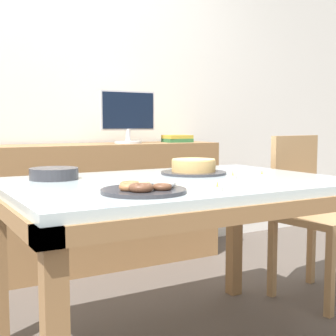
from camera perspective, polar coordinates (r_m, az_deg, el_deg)
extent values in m
cube|color=white|center=(3.55, -13.24, 9.94)|extent=(8.00, 0.10, 2.60)
cube|color=silver|center=(2.01, 0.98, -1.97)|extent=(1.43, 0.98, 0.04)
cube|color=olive|center=(1.64, 9.36, -5.40)|extent=(1.46, 0.08, 0.06)
cube|color=olive|center=(2.43, -4.66, -1.88)|extent=(1.46, 0.08, 0.06)
cube|color=olive|center=(1.77, -18.58, -4.82)|extent=(0.08, 1.01, 0.06)
cube|color=olive|center=(2.44, 15.00, -2.00)|extent=(0.08, 1.01, 0.06)
cube|color=olive|center=(2.81, 8.08, -8.11)|extent=(0.07, 0.07, 0.71)
cube|color=tan|center=(2.83, 18.15, -5.85)|extent=(0.48, 0.48, 0.04)
cube|color=tan|center=(2.90, 15.17, -0.60)|extent=(0.40, 0.09, 0.45)
cube|color=tan|center=(2.63, 19.14, -12.22)|extent=(0.05, 0.05, 0.45)
cube|color=tan|center=(2.85, 12.59, -10.72)|extent=(0.05, 0.05, 0.45)
cube|color=tan|center=(3.14, 17.05, -9.30)|extent=(0.05, 0.05, 0.45)
cube|color=olive|center=(3.31, -11.42, -4.72)|extent=(2.14, 0.44, 0.87)
cylinder|color=silver|center=(3.41, -4.89, 3.16)|extent=(0.20, 0.20, 0.02)
cylinder|color=silver|center=(3.41, -4.90, 4.05)|extent=(0.04, 0.04, 0.09)
cube|color=silver|center=(3.41, -4.92, 6.99)|extent=(0.42, 0.02, 0.28)
cube|color=black|center=(3.40, -4.83, 6.99)|extent=(0.40, 0.00, 0.26)
cube|color=#2D6638|center=(3.61, 1.12, 3.39)|extent=(0.22, 0.20, 0.03)
cube|color=#B29933|center=(3.61, 1.13, 3.82)|extent=(0.20, 0.18, 0.03)
cylinder|color=#333338|center=(2.25, 3.13, -0.58)|extent=(0.32, 0.32, 0.01)
cylinder|color=tan|center=(2.25, 3.13, 0.26)|extent=(0.21, 0.21, 0.05)
cylinder|color=#F4CA7D|center=(2.25, 3.14, 1.03)|extent=(0.21, 0.21, 0.01)
cylinder|color=#333338|center=(1.63, -3.00, -2.79)|extent=(0.30, 0.30, 0.01)
torus|color=white|center=(1.66, -0.40, -1.94)|extent=(0.08, 0.08, 0.03)
torus|color=#EAD184|center=(1.70, -3.31, -1.90)|extent=(0.07, 0.07, 0.02)
torus|color=#B27042|center=(1.67, -4.67, -1.99)|extent=(0.07, 0.07, 0.02)
torus|color=#B27042|center=(1.60, -4.78, -2.31)|extent=(0.07, 0.07, 0.02)
torus|color=brown|center=(1.57, -3.30, -2.40)|extent=(0.09, 0.09, 0.03)
torus|color=brown|center=(1.60, -0.72, -2.31)|extent=(0.07, 0.07, 0.02)
cylinder|color=#333338|center=(2.09, -13.72, -1.22)|extent=(0.21, 0.21, 0.01)
cylinder|color=#333338|center=(2.09, -13.72, -0.94)|extent=(0.21, 0.21, 0.01)
cylinder|color=#333338|center=(2.09, -13.73, -0.67)|extent=(0.21, 0.21, 0.01)
cylinder|color=#333338|center=(2.09, -13.73, -0.40)|extent=(0.21, 0.21, 0.01)
cylinder|color=#333338|center=(2.08, -13.74, -0.12)|extent=(0.21, 0.21, 0.01)
cylinder|color=silver|center=(2.05, 7.88, -1.15)|extent=(0.04, 0.04, 0.02)
cylinder|color=white|center=(2.05, 7.89, -0.98)|extent=(0.03, 0.03, 0.00)
cone|color=#F9B74C|center=(2.05, 7.89, -0.62)|extent=(0.01, 0.01, 0.02)
cylinder|color=silver|center=(2.13, 11.37, -0.95)|extent=(0.04, 0.04, 0.02)
cylinder|color=white|center=(2.13, 11.37, -0.79)|extent=(0.03, 0.03, 0.00)
cone|color=#F9B74C|center=(2.13, 11.38, -0.45)|extent=(0.01, 0.01, 0.02)
cylinder|color=silver|center=(1.68, 6.03, -2.54)|extent=(0.04, 0.04, 0.02)
cylinder|color=white|center=(1.68, 6.03, -2.34)|extent=(0.03, 0.03, 0.00)
cone|color=#F9B74C|center=(1.68, 6.04, -1.90)|extent=(0.01, 0.01, 0.02)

